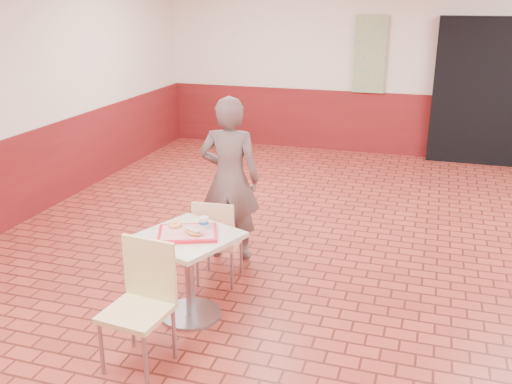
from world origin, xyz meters
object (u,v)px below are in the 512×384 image
(customer, at_px, (230,179))
(long_john_donut, at_px, (193,232))
(ring_donut, at_px, (175,225))
(serving_tray, at_px, (188,233))
(chair_main_back, at_px, (217,237))
(main_table, at_px, (189,262))
(paper_cup, at_px, (204,223))
(chair_main_front, at_px, (142,298))

(customer, relative_size, long_john_donut, 9.58)
(ring_donut, bearing_deg, serving_tray, -24.98)
(long_john_donut, bearing_deg, chair_main_back, 95.30)
(main_table, relative_size, ring_donut, 6.71)
(serving_tray, xyz_separation_m, paper_cup, (0.10, 0.10, 0.06))
(chair_main_back, xyz_separation_m, long_john_donut, (0.06, -0.63, 0.32))
(chair_main_front, distance_m, ring_donut, 0.76)
(customer, bearing_deg, long_john_donut, 89.25)
(paper_cup, bearing_deg, chair_main_back, 100.23)
(long_john_donut, distance_m, paper_cup, 0.15)
(serving_tray, bearing_deg, chair_main_front, -95.92)
(customer, relative_size, serving_tray, 3.55)
(long_john_donut, relative_size, paper_cup, 1.77)
(paper_cup, bearing_deg, customer, 99.21)
(chair_main_front, relative_size, ring_donut, 8.44)
(chair_main_back, relative_size, long_john_donut, 4.80)
(serving_tray, xyz_separation_m, ring_donut, (-0.14, 0.06, 0.03))
(ring_donut, height_order, long_john_donut, long_john_donut)
(long_john_donut, bearing_deg, customer, 96.77)
(main_table, bearing_deg, long_john_donut, -33.24)
(customer, distance_m, ring_donut, 1.12)
(customer, bearing_deg, main_table, 86.34)
(main_table, relative_size, customer, 0.45)
(chair_main_front, height_order, long_john_donut, chair_main_front)
(serving_tray, bearing_deg, chair_main_back, 89.33)
(ring_donut, bearing_deg, chair_main_front, -84.46)
(chair_main_back, bearing_deg, chair_main_front, 82.30)
(paper_cup, bearing_deg, serving_tray, -134.81)
(serving_tray, distance_m, long_john_donut, 0.09)
(chair_main_back, bearing_deg, paper_cup, 95.96)
(chair_main_front, relative_size, chair_main_back, 1.12)
(ring_donut, xyz_separation_m, long_john_donut, (0.20, -0.11, 0.01))
(main_table, distance_m, customer, 1.23)
(chair_main_front, height_order, paper_cup, chair_main_front)
(long_john_donut, bearing_deg, ring_donut, 152.18)
(main_table, relative_size, serving_tray, 1.58)
(ring_donut, bearing_deg, long_john_donut, -27.82)
(ring_donut, distance_m, paper_cup, 0.24)
(chair_main_front, xyz_separation_m, paper_cup, (0.16, 0.74, 0.29))
(chair_main_front, xyz_separation_m, serving_tray, (0.07, 0.65, 0.23))
(chair_main_back, relative_size, paper_cup, 8.50)
(long_john_donut, bearing_deg, serving_tray, 146.76)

